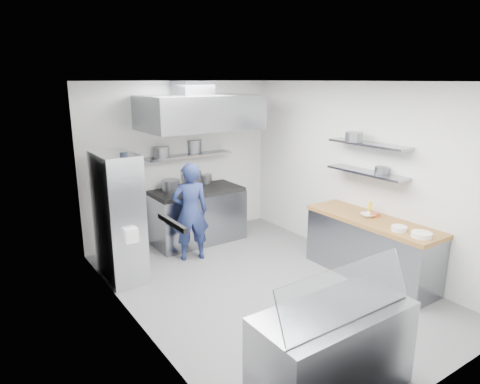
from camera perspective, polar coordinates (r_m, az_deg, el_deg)
floor at (r=6.16m, az=3.21°, el=-12.52°), size 5.00×5.00×0.00m
ceiling at (r=5.47m, az=3.65°, el=14.51°), size 5.00×5.00×0.00m
wall_back at (r=7.74m, az=-7.95°, el=4.05°), size 3.60×2.80×0.02m
wall_front at (r=4.07m, az=25.53°, el=-7.21°), size 3.60×2.80×0.02m
wall_left at (r=4.81m, az=-13.86°, el=-2.87°), size 2.80×5.00×0.02m
wall_right at (r=6.88m, az=15.41°, el=2.31°), size 2.80×5.00×0.02m
gas_range at (r=7.67m, az=-5.69°, el=-3.30°), size 1.60×0.80×0.90m
cooktop at (r=7.54m, az=-5.79°, el=0.17°), size 1.57×0.78×0.06m
stock_pot_left at (r=7.43m, az=-9.20°, el=0.86°), size 0.31×0.31×0.20m
stock_pot_mid at (r=7.83m, az=-6.46°, el=1.84°), size 0.37×0.37×0.24m
stock_pot_right at (r=7.96m, az=-4.65°, el=1.80°), size 0.25×0.25×0.16m
over_range_shelf at (r=7.62m, az=-6.77°, el=4.85°), size 1.60×0.30×0.04m
shelf_pot_a at (r=7.40m, az=-10.40°, el=5.27°), size 0.25×0.25×0.18m
shelf_pot_b at (r=7.87m, az=-6.27°, el=6.14°), size 0.30×0.30×0.22m
extractor_hood at (r=7.16m, az=-5.39°, el=10.54°), size 1.90×1.15×0.55m
hood_duct at (r=7.34m, az=-6.34°, el=13.59°), size 0.55×0.55×0.24m
red_firebox at (r=7.23m, az=-16.65°, el=2.97°), size 0.22×0.10×0.26m
chef at (r=6.82m, az=-6.63°, el=-2.64°), size 0.66×0.53×1.59m
wire_rack at (r=6.33m, az=-15.88°, el=-3.26°), size 0.50×0.90×1.85m
rack_bin_a at (r=5.98m, az=-14.47°, el=-5.48°), size 0.17×0.22×0.19m
rack_bin_b at (r=6.18m, az=-15.97°, el=-0.08°), size 0.15×0.20×0.18m
rack_jar at (r=5.88m, az=-15.15°, el=4.24°), size 0.11×0.11×0.18m
knife_strip at (r=3.98m, az=-9.06°, el=-4.07°), size 0.04×0.55×0.05m
prep_counter_base at (r=6.56m, az=16.97°, el=-7.39°), size 0.62×2.00×0.84m
prep_counter_top at (r=6.41m, az=17.27°, el=-3.66°), size 0.65×2.04×0.06m
plate_stack_a at (r=5.87m, az=23.04°, el=-5.26°), size 0.26×0.26×0.06m
plate_stack_b at (r=6.00m, az=20.44°, el=-4.58°), size 0.20×0.20×0.06m
copper_pan at (r=6.50m, az=17.55°, el=-2.85°), size 0.14×0.14×0.06m
squeeze_bottle at (r=6.61m, az=16.90°, el=-1.97°), size 0.05×0.05×0.18m
mixing_bowl at (r=6.45m, az=16.65°, el=-2.97°), size 0.26×0.26×0.05m
wall_shelf_lower at (r=6.55m, az=16.54°, el=2.51°), size 0.30×1.30×0.04m
wall_shelf_upper at (r=6.48m, az=16.81°, el=6.14°), size 0.30×1.30×0.04m
shelf_pot_c at (r=6.43m, az=18.35°, el=2.79°), size 0.20×0.20×0.10m
shelf_pot_d at (r=6.51m, az=14.95°, el=7.12°), size 0.26×0.26×0.14m
display_case at (r=4.24m, az=12.17°, el=-20.11°), size 1.50×0.70×0.85m
display_glass at (r=3.84m, az=14.02°, el=-12.93°), size 1.47×0.19×0.42m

